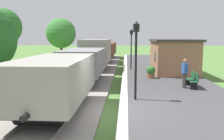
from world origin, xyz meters
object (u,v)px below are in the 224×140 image
Objects in this scene: freight_train at (96,55)px; lamp_post_far at (131,42)px; station_hut at (173,56)px; potted_planter at (151,72)px; bench_down_platform at (164,61)px; lamp_post_near at (136,46)px; bench_near_hut at (192,80)px; tree_field_left at (61,33)px; person_waiting at (185,72)px; tree_trackside_far at (3,27)px.

lamp_post_far reaches higher than freight_train.
station_hut is 4.06m from lamp_post_far.
station_hut is at bearing 54.80° from potted_planter.
bench_down_platform is (0.02, 4.71, -0.93)m from station_hut.
freight_train is 12.03m from lamp_post_near.
lamp_post_near reaches higher than station_hut.
bench_near_hut is 0.28× the size of tree_field_left.
person_waiting is 0.46× the size of lamp_post_near.
freight_train is at bearing 106.26° from lamp_post_near.
tree_trackside_far is (-10.81, -2.32, 1.24)m from lamp_post_far.
potted_planter is (4.70, -5.51, -0.74)m from freight_train.
lamp_post_near is 0.70× the size of tree_field_left.
potted_planter is 0.16× the size of tree_trackside_far.
person_waiting is at bearing -69.61° from lamp_post_far.
station_hut is at bearing -20.38° from freight_train.
lamp_post_near is at bearing -90.00° from lamp_post_far.
tree_trackside_far is 1.06× the size of tree_field_left.
bench_down_platform is 10.91m from person_waiting.
station_hut reaches higher than person_waiting.
bench_down_platform is at bearing 40.05° from lamp_post_far.
tree_field_left is (-4.43, 3.72, 2.16)m from freight_train.
bench_near_hut is 1.00× the size of bench_down_platform.
tree_trackside_far reaches higher than lamp_post_near.
person_waiting is 3.61m from potted_planter.
person_waiting is 0.30× the size of tree_trackside_far.
bench_down_platform is 0.41× the size of lamp_post_near.
lamp_post_near is (-3.47, -13.66, 2.08)m from bench_down_platform.
freight_train is at bearing 159.62° from station_hut.
bench_down_platform is 14.25m from lamp_post_near.
tree_trackside_far is at bearing -114.12° from tree_field_left.
freight_train is 6.18m from tree_field_left.
potted_planter reaches higher than bench_near_hut.
tree_field_left reaches higher than bench_near_hut.
lamp_post_near reaches higher than freight_train.
freight_train is 7.26m from station_hut.
tree_field_left is (-11.24, 12.28, 2.91)m from bench_near_hut.
bench_down_platform is at bearing -105.92° from person_waiting.
tree_trackside_far reaches higher than lamp_post_far.
tree_field_left is at bearing 139.94° from freight_train.
person_waiting is at bearing -94.52° from station_hut.
potted_planter is (-2.10, -2.98, -0.93)m from station_hut.
potted_planter reaches higher than bench_down_platform.
station_hut is 1.03× the size of tree_trackside_far.
tree_field_left is at bearing 134.66° from potted_planter.
tree_trackside_far is at bearing -177.89° from station_hut.
tree_trackside_far reaches higher than freight_train.
lamp_post_far is at bearing 90.00° from lamp_post_near.
lamp_post_far reaches higher than bench_near_hut.
station_hut is at bearing 90.16° from bench_near_hut.
person_waiting is 16.60m from tree_field_left.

